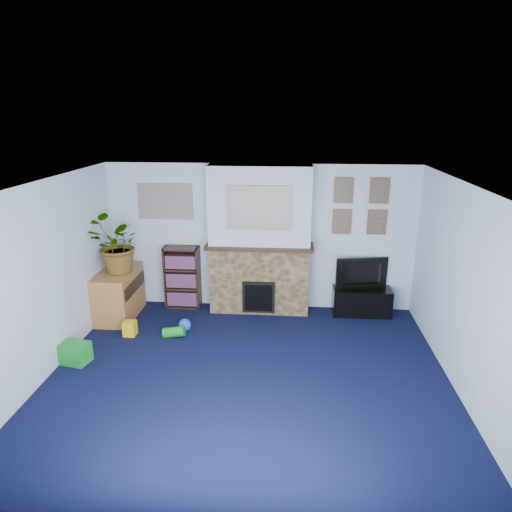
# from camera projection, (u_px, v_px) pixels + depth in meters

# --- Properties ---
(floor) EXTENTS (5.00, 4.50, 0.01)m
(floor) POSITION_uv_depth(u_px,v_px,m) (248.00, 378.00, 5.69)
(floor) COLOR black
(floor) RESTS_ON ground
(ceiling) EXTENTS (5.00, 4.50, 0.01)m
(ceiling) POSITION_uv_depth(u_px,v_px,m) (246.00, 186.00, 4.97)
(ceiling) COLOR white
(ceiling) RESTS_ON wall_back
(wall_back) EXTENTS (5.00, 0.04, 2.40)m
(wall_back) POSITION_uv_depth(u_px,v_px,m) (261.00, 238.00, 7.47)
(wall_back) COLOR silver
(wall_back) RESTS_ON ground
(wall_front) EXTENTS (5.00, 0.04, 2.40)m
(wall_front) POSITION_uv_depth(u_px,v_px,m) (216.00, 407.00, 3.19)
(wall_front) COLOR silver
(wall_front) RESTS_ON ground
(wall_left) EXTENTS (0.04, 4.50, 2.40)m
(wall_left) POSITION_uv_depth(u_px,v_px,m) (42.00, 282.00, 5.52)
(wall_left) COLOR silver
(wall_left) RESTS_ON ground
(wall_right) EXTENTS (0.04, 4.50, 2.40)m
(wall_right) POSITION_uv_depth(u_px,v_px,m) (467.00, 295.00, 5.14)
(wall_right) COLOR silver
(wall_right) RESTS_ON ground
(chimney_breast) EXTENTS (1.72, 0.50, 2.40)m
(chimney_breast) POSITION_uv_depth(u_px,v_px,m) (260.00, 242.00, 7.28)
(chimney_breast) COLOR brown
(chimney_breast) RESTS_ON ground
(collage_main) EXTENTS (1.00, 0.03, 0.68)m
(collage_main) POSITION_uv_depth(u_px,v_px,m) (259.00, 208.00, 6.90)
(collage_main) COLOR gray
(collage_main) RESTS_ON chimney_breast
(collage_left) EXTENTS (0.90, 0.03, 0.58)m
(collage_left) POSITION_uv_depth(u_px,v_px,m) (165.00, 201.00, 7.39)
(collage_left) COLOR gray
(collage_left) RESTS_ON wall_back
(portrait_tl) EXTENTS (0.30, 0.03, 0.40)m
(portrait_tl) POSITION_uv_depth(u_px,v_px,m) (344.00, 190.00, 7.11)
(portrait_tl) COLOR brown
(portrait_tl) RESTS_ON wall_back
(portrait_tr) EXTENTS (0.30, 0.03, 0.40)m
(portrait_tr) POSITION_uv_depth(u_px,v_px,m) (379.00, 191.00, 7.07)
(portrait_tr) COLOR brown
(portrait_tr) RESTS_ON wall_back
(portrait_bl) EXTENTS (0.30, 0.03, 0.40)m
(portrait_bl) POSITION_uv_depth(u_px,v_px,m) (342.00, 222.00, 7.26)
(portrait_bl) COLOR brown
(portrait_bl) RESTS_ON wall_back
(portrait_br) EXTENTS (0.30, 0.03, 0.40)m
(portrait_br) POSITION_uv_depth(u_px,v_px,m) (377.00, 222.00, 7.22)
(portrait_br) COLOR brown
(portrait_br) RESTS_ON wall_back
(tv_stand) EXTENTS (0.93, 0.39, 0.44)m
(tv_stand) POSITION_uv_depth(u_px,v_px,m) (361.00, 301.00, 7.43)
(tv_stand) COLOR black
(tv_stand) RESTS_ON ground
(television) EXTENTS (0.86, 0.27, 0.49)m
(television) POSITION_uv_depth(u_px,v_px,m) (363.00, 274.00, 7.31)
(television) COLOR black
(television) RESTS_ON tv_stand
(bookshelf) EXTENTS (0.58, 0.28, 1.05)m
(bookshelf) POSITION_uv_depth(u_px,v_px,m) (183.00, 278.00, 7.64)
(bookshelf) COLOR black
(bookshelf) RESTS_ON ground
(sideboard) EXTENTS (0.55, 0.99, 0.77)m
(sideboard) POSITION_uv_depth(u_px,v_px,m) (119.00, 296.00, 7.31)
(sideboard) COLOR #A56B35
(sideboard) RESTS_ON ground
(potted_plant) EXTENTS (1.05, 1.07, 0.90)m
(potted_plant) POSITION_uv_depth(u_px,v_px,m) (115.00, 245.00, 6.99)
(potted_plant) COLOR #26661E
(potted_plant) RESTS_ON sideboard
(mantel_clock) EXTENTS (0.11, 0.06, 0.15)m
(mantel_clock) POSITION_uv_depth(u_px,v_px,m) (252.00, 240.00, 7.23)
(mantel_clock) COLOR gold
(mantel_clock) RESTS_ON chimney_breast
(mantel_candle) EXTENTS (0.05, 0.05, 0.17)m
(mantel_candle) POSITION_uv_depth(u_px,v_px,m) (282.00, 241.00, 7.19)
(mantel_candle) COLOR #B2BFC6
(mantel_candle) RESTS_ON chimney_breast
(mantel_teddy) EXTENTS (0.12, 0.12, 0.12)m
(mantel_teddy) POSITION_uv_depth(u_px,v_px,m) (228.00, 240.00, 7.26)
(mantel_teddy) COLOR gray
(mantel_teddy) RESTS_ON chimney_breast
(mantel_can) EXTENTS (0.07, 0.07, 0.13)m
(mantel_can) POSITION_uv_depth(u_px,v_px,m) (306.00, 242.00, 7.17)
(mantel_can) COLOR yellow
(mantel_can) RESTS_ON chimney_breast
(green_crate) EXTENTS (0.38, 0.33, 0.27)m
(green_crate) POSITION_uv_depth(u_px,v_px,m) (76.00, 353.00, 6.01)
(green_crate) COLOR #198C26
(green_crate) RESTS_ON ground
(toy_ball) EXTENTS (0.19, 0.19, 0.19)m
(toy_ball) POSITION_uv_depth(u_px,v_px,m) (185.00, 325.00, 6.89)
(toy_ball) COLOR blue
(toy_ball) RESTS_ON ground
(toy_block) EXTENTS (0.18, 0.18, 0.21)m
(toy_block) POSITION_uv_depth(u_px,v_px,m) (130.00, 328.00, 6.75)
(toy_block) COLOR yellow
(toy_block) RESTS_ON ground
(toy_tube) EXTENTS (0.34, 0.15, 0.19)m
(toy_tube) POSITION_uv_depth(u_px,v_px,m) (174.00, 332.00, 6.72)
(toy_tube) COLOR #198C26
(toy_tube) RESTS_ON ground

